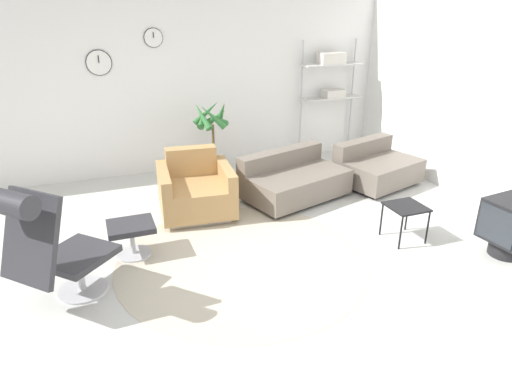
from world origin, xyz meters
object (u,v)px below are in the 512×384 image
(couch_low, at_px, (293,181))
(couch_second, at_px, (376,168))
(crt_television, at_px, (511,225))
(side_table, at_px, (406,210))
(lounge_chair, at_px, (45,240))
(potted_plant, at_px, (213,142))
(ottoman, at_px, (131,232))
(shelf_unit, at_px, (332,76))
(armchair_red, at_px, (196,191))

(couch_low, xyz_separation_m, couch_second, (1.32, 0.05, 0.00))
(couch_low, distance_m, crt_television, 2.57)
(side_table, bearing_deg, lounge_chair, 179.94)
(crt_television, relative_size, potted_plant, 0.52)
(ottoman, relative_size, couch_second, 0.37)
(shelf_unit, bearing_deg, crt_television, -88.02)
(ottoman, distance_m, armchair_red, 1.15)
(lounge_chair, height_order, potted_plant, lounge_chair)
(couch_second, height_order, side_table, couch_second)
(couch_low, height_order, side_table, couch_low)
(ottoman, distance_m, side_table, 2.91)
(potted_plant, bearing_deg, side_table, -60.26)
(ottoman, bearing_deg, shelf_unit, 32.75)
(side_table, relative_size, potted_plant, 0.34)
(lounge_chair, relative_size, side_table, 2.94)
(lounge_chair, xyz_separation_m, ottoman, (0.71, 0.69, -0.41))
(couch_low, distance_m, potted_plant, 1.35)
(armchair_red, bearing_deg, potted_plant, -111.12)
(couch_second, xyz_separation_m, potted_plant, (-2.12, 1.00, 0.33))
(lounge_chair, height_order, shelf_unit, shelf_unit)
(couch_low, bearing_deg, shelf_unit, -148.55)
(couch_low, bearing_deg, potted_plant, -69.30)
(ottoman, bearing_deg, couch_second, 13.31)
(side_table, distance_m, potted_plant, 2.91)
(lounge_chair, bearing_deg, crt_television, 36.91)
(lounge_chair, distance_m, side_table, 3.54)
(armchair_red, xyz_separation_m, shelf_unit, (2.63, 1.47, 1.04))
(couch_second, bearing_deg, ottoman, -3.32)
(crt_television, bearing_deg, couch_low, 27.78)
(lounge_chair, xyz_separation_m, couch_low, (2.88, 1.48, -0.44))
(ottoman, height_order, potted_plant, potted_plant)
(potted_plant, bearing_deg, armchair_red, -116.31)
(lounge_chair, xyz_separation_m, potted_plant, (2.09, 2.52, -0.10))
(potted_plant, height_order, shelf_unit, shelf_unit)
(crt_television, height_order, shelf_unit, shelf_unit)
(ottoman, xyz_separation_m, crt_television, (3.61, -1.35, 0.08))
(couch_low, height_order, couch_second, same)
(couch_second, relative_size, side_table, 3.12)
(crt_television, distance_m, potted_plant, 3.89)
(ottoman, distance_m, crt_television, 3.85)
(side_table, xyz_separation_m, potted_plant, (-1.44, 2.52, 0.21))
(armchair_red, relative_size, couch_low, 0.62)
(couch_second, relative_size, crt_television, 2.08)
(lounge_chair, relative_size, shelf_unit, 0.63)
(couch_second, height_order, shelf_unit, shelf_unit)
(armchair_red, relative_size, couch_second, 0.75)
(couch_second, xyz_separation_m, crt_television, (0.12, -2.18, 0.11))
(couch_second, xyz_separation_m, shelf_unit, (-0.01, 1.41, 1.09))
(shelf_unit, bearing_deg, armchair_red, -150.78)
(armchair_red, bearing_deg, couch_second, -173.61)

